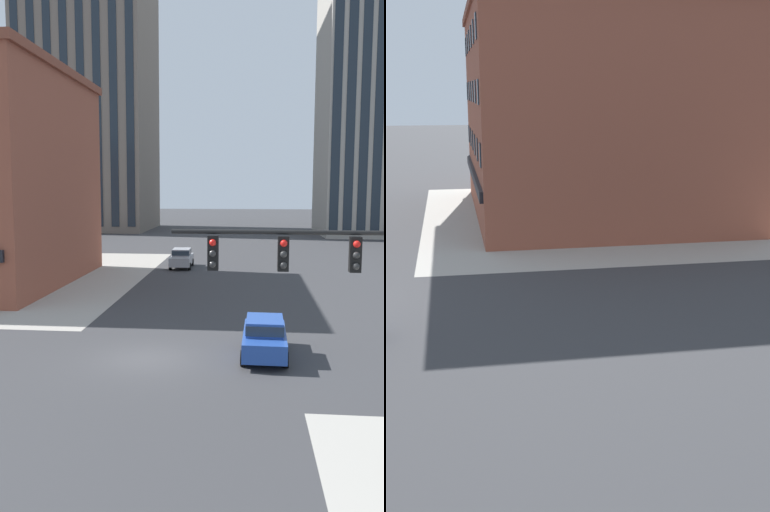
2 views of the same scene
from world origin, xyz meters
TOP-DOWN VIEW (x-y plane):
  - sidewalk_far_corner at (-20.00, 20.00)m, footprint 32.00×32.00m
  - storefront_block_near_corner at (-21.49, 17.24)m, footprint 25.49×18.93m

SIDE VIEW (x-z plane):
  - sidewalk_far_corner at x=-20.00m, z-range -0.01..0.01m
  - storefront_block_near_corner at x=-21.49m, z-range 0.01..15.63m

